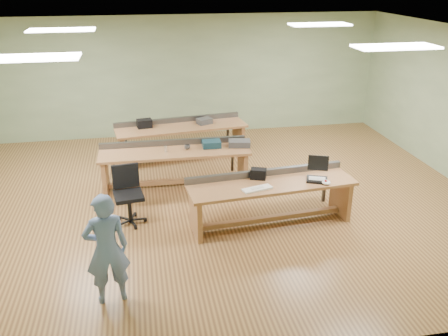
{
  "coord_description": "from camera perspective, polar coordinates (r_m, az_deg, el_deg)",
  "views": [
    {
      "loc": [
        -1.2,
        -7.89,
        4.01
      ],
      "look_at": [
        0.15,
        -0.6,
        0.88
      ],
      "focal_mm": 38.0,
      "sensor_mm": 36.0,
      "label": 1
    }
  ],
  "objects": [
    {
      "name": "workbench_back",
      "position": [
        10.77,
        -5.16,
        4.08
      ],
      "size": [
        3.0,
        1.15,
        0.86
      ],
      "rotation": [
        0.0,
        0.0,
        0.13
      ],
      "color": "#A77546",
      "rests_on": "floor"
    },
    {
      "name": "laptop_base",
      "position": [
        8.03,
        11.12,
        -1.39
      ],
      "size": [
        0.42,
        0.38,
        0.04
      ],
      "primitive_type": "cube",
      "rotation": [
        0.0,
        0.0,
        -0.37
      ],
      "color": "black",
      "rests_on": "workbench_front"
    },
    {
      "name": "task_chair",
      "position": [
        8.18,
        -11.37,
        -4.09
      ],
      "size": [
        0.61,
        0.61,
        0.99
      ],
      "rotation": [
        0.0,
        0.0,
        0.14
      ],
      "color": "black",
      "rests_on": "floor"
    },
    {
      "name": "workbench_front",
      "position": [
        7.95,
        5.64,
        -3.01
      ],
      "size": [
        2.85,
        0.99,
        0.86
      ],
      "rotation": [
        0.0,
        0.0,
        0.09
      ],
      "color": "#A77546",
      "rests_on": "floor"
    },
    {
      "name": "parts_bin_grey",
      "position": [
        9.42,
        1.86,
        3.0
      ],
      "size": [
        0.47,
        0.35,
        0.12
      ],
      "primitive_type": "cube",
      "rotation": [
        0.0,
        0.0,
        -0.19
      ],
      "color": "#3C3C3E",
      "rests_on": "workbench_mid"
    },
    {
      "name": "wall_back",
      "position": [
        12.21,
        -4.72,
        10.93
      ],
      "size": [
        10.0,
        0.04,
        3.0
      ],
      "primitive_type": "cube",
      "color": "#9FB78A",
      "rests_on": "floor"
    },
    {
      "name": "fluor_panels",
      "position": [
        8.05,
        -1.89,
        15.44
      ],
      "size": [
        6.2,
        3.5,
        0.03
      ],
      "color": "white",
      "rests_on": "ceiling"
    },
    {
      "name": "drinks_can",
      "position": [
        9.18,
        -7.03,
        2.27
      ],
      "size": [
        0.08,
        0.08,
        0.11
      ],
      "primitive_type": "cylinder",
      "rotation": [
        0.0,
        0.0,
        0.36
      ],
      "color": "silver",
      "rests_on": "workbench_mid"
    },
    {
      "name": "parts_bin_teal",
      "position": [
        9.37,
        -1.51,
        2.92
      ],
      "size": [
        0.36,
        0.27,
        0.13
      ],
      "primitive_type": "cube",
      "rotation": [
        0.0,
        0.0,
        -0.01
      ],
      "color": "#13313F",
      "rests_on": "workbench_mid"
    },
    {
      "name": "tray_back",
      "position": [
        10.82,
        -2.38,
        5.67
      ],
      "size": [
        0.38,
        0.34,
        0.13
      ],
      "primitive_type": "cube",
      "rotation": [
        0.0,
        0.0,
        0.41
      ],
      "color": "#3C3C3E",
      "rests_on": "workbench_back"
    },
    {
      "name": "laptop_screen",
      "position": [
        8.05,
        11.26,
        0.6
      ],
      "size": [
        0.32,
        0.14,
        0.27
      ],
      "primitive_type": "cube",
      "rotation": [
        0.0,
        0.0,
        -0.37
      ],
      "color": "black",
      "rests_on": "laptop_base"
    },
    {
      "name": "trackball_mouse",
      "position": [
        7.92,
        12.19,
        -1.7
      ],
      "size": [
        0.2,
        0.21,
        0.07
      ],
      "primitive_type": "ellipsoid",
      "rotation": [
        0.0,
        0.0,
        -0.43
      ],
      "color": "white",
      "rests_on": "workbench_front"
    },
    {
      "name": "mug",
      "position": [
        9.28,
        -4.45,
        2.55
      ],
      "size": [
        0.15,
        0.15,
        0.09
      ],
      "primitive_type": "imported",
      "rotation": [
        0.0,
        0.0,
        0.37
      ],
      "color": "#3C3C3E",
      "rests_on": "workbench_mid"
    },
    {
      "name": "person",
      "position": [
        6.19,
        -13.94,
        -9.45
      ],
      "size": [
        0.61,
        0.46,
        1.53
      ],
      "primitive_type": "imported",
      "rotation": [
        0.0,
        0.0,
        3.32
      ],
      "color": "slate",
      "rests_on": "floor"
    },
    {
      "name": "storage_box_back",
      "position": [
        10.69,
        -9.55,
        5.31
      ],
      "size": [
        0.35,
        0.27,
        0.18
      ],
      "primitive_type": "cube",
      "rotation": [
        0.0,
        0.0,
        0.15
      ],
      "color": "black",
      "rests_on": "workbench_back"
    },
    {
      "name": "camera_bag",
      "position": [
        7.95,
        4.16,
        -0.69
      ],
      "size": [
        0.3,
        0.25,
        0.18
      ],
      "primitive_type": "cube",
      "rotation": [
        0.0,
        0.0,
        -0.37
      ],
      "color": "black",
      "rests_on": "workbench_front"
    },
    {
      "name": "keyboard",
      "position": [
        7.59,
        4.02,
        -2.51
      ],
      "size": [
        0.52,
        0.29,
        0.03
      ],
      "primitive_type": "cube",
      "rotation": [
        0.0,
        0.0,
        0.27
      ],
      "color": "white",
      "rests_on": "workbench_front"
    },
    {
      "name": "workbench_mid",
      "position": [
        9.34,
        -5.93,
        1.05
      ],
      "size": [
        2.92,
        0.83,
        0.86
      ],
      "rotation": [
        0.0,
        0.0,
        -0.02
      ],
      "color": "#A77546",
      "rests_on": "floor"
    },
    {
      "name": "ceiling",
      "position": [
        8.04,
        -1.9,
        15.65
      ],
      "size": [
        10.0,
        10.0,
        0.0
      ],
      "primitive_type": "plane",
      "color": "silver",
      "rests_on": "wall_back"
    },
    {
      "name": "floor",
      "position": [
        8.93,
        -1.65,
        -3.82
      ],
      "size": [
        10.0,
        10.0,
        0.0
      ],
      "primitive_type": "plane",
      "color": "#A1733D",
      "rests_on": "ground"
    },
    {
      "name": "wall_front",
      "position": [
        4.78,
        5.76,
        -8.9
      ],
      "size": [
        10.0,
        0.04,
        3.0
      ],
      "primitive_type": "cube",
      "color": "#9FB78A",
      "rests_on": "floor"
    }
  ]
}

